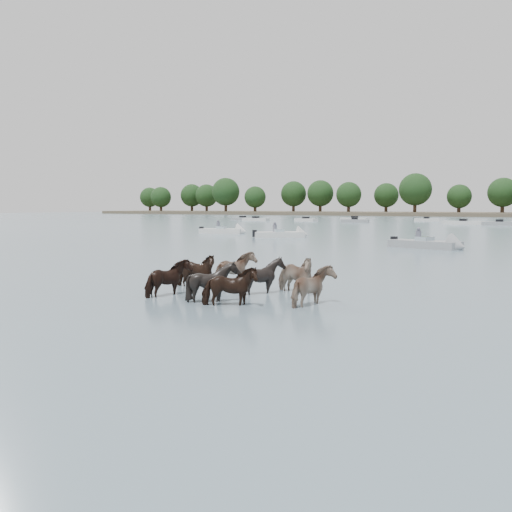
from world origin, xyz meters
The scene contains 8 objects.
ground centered at (0.00, 0.00, 0.00)m, with size 400.00×400.00×0.00m, color slate.
shoreline centered at (-70.00, 150.00, 0.50)m, with size 160.00×30.00×1.00m, color #4C4233.
pony_herd centered at (0.95, 0.60, 0.46)m, with size 6.27×4.78×1.35m.
motorboat_a centered at (-12.23, 28.39, 0.23)m, with size 4.67×4.17×1.92m.
motorboat_b centered at (1.70, 22.10, 0.23)m, with size 5.18×2.82×1.92m.
motorboat_f centered at (-20.28, 31.22, 0.23)m, with size 4.93×2.84×1.92m.
distant_flotilla centered at (-0.04, 77.43, 0.26)m, with size 100.48×25.94×0.93m.
treeline centered at (-71.84, 148.39, 6.74)m, with size 149.10×22.93×12.55m.
Camera 1 is at (9.71, -12.80, 2.64)m, focal length 37.92 mm.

